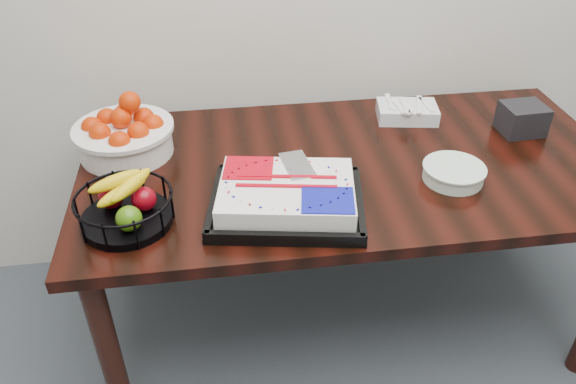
{
  "coord_description": "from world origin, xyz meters",
  "views": [
    {
      "loc": [
        -0.43,
        0.46,
        1.76
      ],
      "look_at": [
        -0.25,
        1.74,
        0.83
      ],
      "focal_mm": 35.0,
      "sensor_mm": 36.0,
      "label": 1
    }
  ],
  "objects": [
    {
      "name": "table",
      "position": [
        0.0,
        2.0,
        0.66
      ],
      "size": [
        1.8,
        0.9,
        0.75
      ],
      "color": "black",
      "rests_on": "ground"
    },
    {
      "name": "tangerine_bowl",
      "position": [
        -0.75,
        2.16,
        0.84
      ],
      "size": [
        0.33,
        0.33,
        0.21
      ],
      "color": "white",
      "rests_on": "table"
    },
    {
      "name": "fruit_basket",
      "position": [
        -0.71,
        1.77,
        0.81
      ],
      "size": [
        0.28,
        0.28,
        0.15
      ],
      "color": "black",
      "rests_on": "table"
    },
    {
      "name": "napkin_box",
      "position": [
        0.65,
        2.11,
        0.8
      ],
      "size": [
        0.15,
        0.13,
        0.1
      ],
      "primitive_type": "cube",
      "rotation": [
        0.0,
        0.0,
        0.05
      ],
      "color": "black",
      "rests_on": "table"
    },
    {
      "name": "fork_bag",
      "position": [
        0.27,
        2.27,
        0.78
      ],
      "size": [
        0.24,
        0.18,
        0.06
      ],
      "color": "silver",
      "rests_on": "table"
    },
    {
      "name": "cake_tray",
      "position": [
        -0.25,
        1.78,
        0.79
      ],
      "size": [
        0.5,
        0.42,
        0.09
      ],
      "color": "black",
      "rests_on": "table"
    },
    {
      "name": "plate_stack",
      "position": [
        0.29,
        1.85,
        0.77
      ],
      "size": [
        0.2,
        0.2,
        0.05
      ],
      "color": "white",
      "rests_on": "table"
    }
  ]
}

